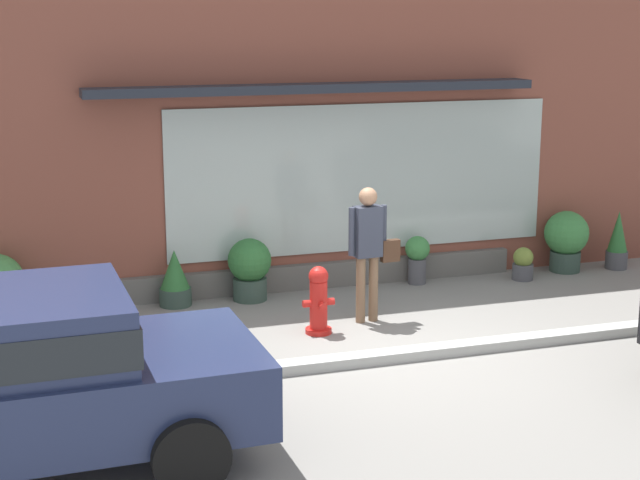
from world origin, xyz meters
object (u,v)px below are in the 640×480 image
object	(u,v)px
potted_plant_window_right	(523,264)
potted_plant_window_center	(618,241)
potted_plant_near_hydrant	(175,279)
fire_hydrant	(319,300)
potted_plant_by_entrance	(417,256)
pedestrian_with_handbag	(369,243)
parked_car_navy	(5,373)
potted_plant_window_left	(250,267)
potted_plant_trailing_edge	(566,238)

from	to	relation	value
potted_plant_window_right	potted_plant_window_center	bearing A→B (deg)	4.56
potted_plant_window_center	potted_plant_near_hydrant	distance (m)	6.81
fire_hydrant	potted_plant_by_entrance	bearing A→B (deg)	39.85
potted_plant_by_entrance	potted_plant_window_center	bearing A→B (deg)	-2.76
pedestrian_with_handbag	fire_hydrant	bearing A→B (deg)	-165.32
fire_hydrant	pedestrian_with_handbag	world-z (taller)	pedestrian_with_handbag
parked_car_navy	potted_plant_window_left	size ratio (longest dim) A/B	4.88
potted_plant_window_left	potted_plant_by_entrance	size ratio (longest dim) A/B	1.22
potted_plant_near_hydrant	potted_plant_trailing_edge	world-z (taller)	potted_plant_trailing_edge
fire_hydrant	potted_plant_by_entrance	xyz separation A→B (m)	(2.06, 1.72, -0.02)
pedestrian_with_handbag	potted_plant_near_hydrant	world-z (taller)	pedestrian_with_handbag
potted_plant_near_hydrant	potted_plant_trailing_edge	size ratio (longest dim) A/B	0.82
pedestrian_with_handbag	potted_plant_window_center	bearing A→B (deg)	11.66
pedestrian_with_handbag	potted_plant_by_entrance	size ratio (longest dim) A/B	2.47
potted_plant_window_left	pedestrian_with_handbag	bearing A→B (deg)	-49.30
potted_plant_by_entrance	potted_plant_window_left	bearing A→B (deg)	-178.53
potted_plant_window_center	potted_plant_near_hydrant	size ratio (longest dim) A/B	1.17
fire_hydrant	potted_plant_window_right	bearing A→B (deg)	21.47
potted_plant_by_entrance	potted_plant_near_hydrant	world-z (taller)	potted_plant_near_hydrant
potted_plant_window_right	fire_hydrant	bearing A→B (deg)	-158.53
potted_plant_window_left	potted_plant_by_entrance	world-z (taller)	potted_plant_window_left
parked_car_navy	potted_plant_window_left	xyz separation A→B (m)	(3.20, 4.38, -0.43)
potted_plant_window_left	potted_plant_near_hydrant	world-z (taller)	potted_plant_window_left
potted_plant_window_left	potted_plant_near_hydrant	xyz separation A→B (m)	(-1.02, 0.06, -0.10)
parked_car_navy	potted_plant_trailing_edge	distance (m)	9.27
potted_plant_by_entrance	potted_plant_near_hydrant	distance (m)	3.53
pedestrian_with_handbag	potted_plant_by_entrance	xyz separation A→B (m)	(1.31, 1.46, -0.62)
potted_plant_window_left	potted_plant_window_center	xyz separation A→B (m)	(5.79, -0.09, -0.04)
potted_plant_near_hydrant	potted_plant_window_right	xyz separation A→B (m)	(5.10, -0.29, -0.13)
parked_car_navy	potted_plant_by_entrance	distance (m)	7.26
fire_hydrant	potted_plant_window_left	world-z (taller)	potted_plant_window_left
potted_plant_trailing_edge	potted_plant_window_center	bearing A→B (deg)	-7.32
potted_plant_window_left	potted_plant_window_right	distance (m)	4.10
fire_hydrant	potted_plant_near_hydrant	bearing A→B (deg)	130.60
potted_plant_window_center	potted_plant_trailing_edge	xyz separation A→B (m)	(-0.84, 0.11, 0.09)
fire_hydrant	potted_plant_window_left	size ratio (longest dim) A/B	0.99
fire_hydrant	potted_plant_window_right	world-z (taller)	fire_hydrant
pedestrian_with_handbag	potted_plant_near_hydrant	xyz separation A→B (m)	(-2.22, 1.46, -0.66)
parked_car_navy	potted_plant_window_center	distance (m)	9.97
pedestrian_with_handbag	potted_plant_window_center	world-z (taller)	pedestrian_with_handbag
potted_plant_window_left	potted_plant_window_right	xyz separation A→B (m)	(4.08, -0.23, -0.22)
fire_hydrant	potted_plant_by_entrance	size ratio (longest dim) A/B	1.20
parked_car_navy	potted_plant_by_entrance	bearing A→B (deg)	36.69
fire_hydrant	parked_car_navy	bearing A→B (deg)	-143.34
parked_car_navy	potted_plant_by_entrance	world-z (taller)	parked_car_navy
fire_hydrant	parked_car_navy	world-z (taller)	parked_car_navy
potted_plant_by_entrance	fire_hydrant	bearing A→B (deg)	-140.15
potted_plant_by_entrance	pedestrian_with_handbag	bearing A→B (deg)	-131.86
pedestrian_with_handbag	potted_plant_window_left	size ratio (longest dim) A/B	2.02
fire_hydrant	potted_plant_near_hydrant	world-z (taller)	fire_hydrant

